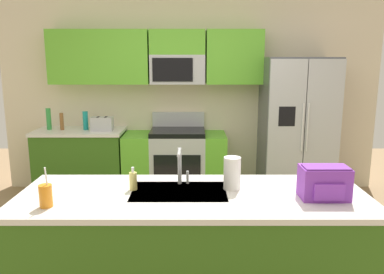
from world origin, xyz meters
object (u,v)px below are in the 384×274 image
pepper_mill (63,121)px  bottle_green (50,119)px  toaster (104,124)px  drink_cup_orange (47,195)px  range_oven (177,163)px  paper_towel_roll (234,173)px  backpack (326,182)px  refrigerator (298,129)px  soap_dispenser (135,181)px  bottle_teal (87,120)px  sink_faucet (182,163)px

pepper_mill → bottle_green: bottle_green is taller
toaster → bottle_green: 0.73m
toaster → drink_cup_orange: drink_cup_orange is taller
range_oven → paper_towel_roll: (0.52, -2.36, 0.58)m
paper_towel_roll → backpack: 0.64m
backpack → bottle_green: bearing=137.6°
refrigerator → range_oven: bearing=177.4°
pepper_mill → range_oven: bearing=0.1°
drink_cup_orange → bottle_green: bearing=109.6°
range_oven → toaster: range_oven is taller
pepper_mill → soap_dispenser: (1.30, -2.37, -0.04)m
toaster → drink_cup_orange: size_ratio=1.05×
backpack → pepper_mill: bearing=135.9°
drink_cup_orange → bottle_teal: bearing=100.0°
refrigerator → toaster: 2.56m
toaster → backpack: (2.08, -2.50, 0.03)m
sink_faucet → soap_dispenser: size_ratio=1.66×
pepper_mill → bottle_teal: (0.31, 0.01, 0.01)m
bottle_teal → backpack: size_ratio=0.77×
range_oven → bottle_green: size_ratio=4.76×
bottle_green → drink_cup_orange: (0.97, -2.72, -0.07)m
toaster → bottle_green: size_ratio=0.98×
refrigerator → paper_towel_roll: 2.53m
pepper_mill → paper_towel_roll: 3.11m
bottle_green → refrigerator: bearing=-1.6°
paper_towel_roll → refrigerator: bearing=64.7°
sink_faucet → pepper_mill: bearing=125.9°
range_oven → refrigerator: size_ratio=0.74×
pepper_mill → paper_towel_roll: (2.02, -2.36, 0.01)m
soap_dispenser → bottle_green: bearing=121.7°
toaster → bottle_green: bearing=174.4°
sink_faucet → drink_cup_orange: bearing=-152.8°
refrigerator → pepper_mill: refrigerator is taller
toaster → bottle_green: bottle_green is taller
refrigerator → soap_dispenser: bearing=-128.0°
range_oven → toaster: size_ratio=4.86×
bottle_teal → backpack: (2.32, -2.56, -0.01)m
bottle_green → range_oven: bearing=-0.6°
range_oven → soap_dispenser: bearing=-94.8°
pepper_mill → sink_faucet: (1.64, -2.26, 0.06)m
bottle_green → sink_faucet: bottle_green is taller
sink_faucet → drink_cup_orange: sink_faucet is taller
sink_faucet → bottle_teal: bearing=120.3°
range_oven → drink_cup_orange: size_ratio=5.08×
bottle_teal → drink_cup_orange: bearing=-80.0°
pepper_mill → sink_faucet: size_ratio=0.80×
refrigerator → backpack: size_ratio=5.78×
refrigerator → toaster: bearing=179.6°
toaster → soap_dispenser: (0.75, -2.32, -0.02)m
pepper_mill → backpack: 3.66m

